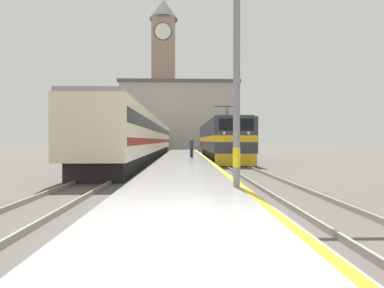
{
  "coord_description": "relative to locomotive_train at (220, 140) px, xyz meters",
  "views": [
    {
      "loc": [
        -0.03,
        -5.66,
        1.79
      ],
      "look_at": [
        0.97,
        29.1,
        1.35
      ],
      "focal_mm": 28.0,
      "sensor_mm": 36.0,
      "label": 1
    }
  ],
  "objects": [
    {
      "name": "rail_track_far",
      "position": [
        -7.15,
        2.58,
        -1.79
      ],
      "size": [
        2.84,
        140.0,
        0.16
      ],
      "color": "#514C47",
      "rests_on": "ground"
    },
    {
      "name": "platform",
      "position": [
        -3.43,
        2.58,
        -1.63
      ],
      "size": [
        3.82,
        140.0,
        0.37
      ],
      "color": "#999999",
      "rests_on": "ground"
    },
    {
      "name": "catenary_mast",
      "position": [
        -1.76,
        -19.0,
        2.9
      ],
      "size": [
        2.14,
        0.23,
        8.64
      ],
      "color": "gray",
      "rests_on": "platform"
    },
    {
      "name": "clock_tower",
      "position": [
        -7.49,
        33.48,
        14.41
      ],
      "size": [
        5.72,
        5.72,
        30.55
      ],
      "color": "gray",
      "rests_on": "ground"
    },
    {
      "name": "passenger_train",
      "position": [
        -7.15,
        1.18,
        0.26
      ],
      "size": [
        2.92,
        35.47,
        3.85
      ],
      "color": "black",
      "rests_on": "ground"
    },
    {
      "name": "ground_plane",
      "position": [
        -3.43,
        7.58,
        -1.82
      ],
      "size": [
        200.0,
        200.0,
        0.0
      ],
      "primitive_type": "plane",
      "color": "#514C47"
    },
    {
      "name": "locomotive_train",
      "position": [
        0.0,
        0.0,
        0.0
      ],
      "size": [
        2.92,
        17.36,
        4.52
      ],
      "color": "black",
      "rests_on": "ground"
    },
    {
      "name": "station_building",
      "position": [
        -4.15,
        25.47,
        4.24
      ],
      "size": [
        20.75,
        7.12,
        12.07
      ],
      "color": "#A8A399",
      "rests_on": "ground"
    },
    {
      "name": "rail_track_near",
      "position": [
        0.0,
        2.58,
        -1.79
      ],
      "size": [
        2.83,
        140.0,
        0.16
      ],
      "color": "#514C47",
      "rests_on": "ground"
    },
    {
      "name": "person_on_platform",
      "position": [
        -2.79,
        -3.01,
        -0.61
      ],
      "size": [
        0.34,
        0.34,
        1.61
      ],
      "color": "#23232D",
      "rests_on": "platform"
    }
  ]
}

